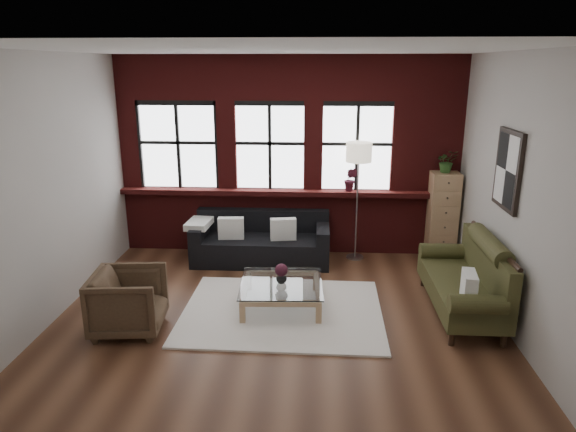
# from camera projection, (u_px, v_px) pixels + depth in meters

# --- Properties ---
(floor) EXTENTS (5.50, 5.50, 0.00)m
(floor) POSITION_uv_depth(u_px,v_px,m) (277.00, 317.00, 6.43)
(floor) COLOR #48291A
(floor) RESTS_ON ground
(ceiling) EXTENTS (5.50, 5.50, 0.00)m
(ceiling) POSITION_uv_depth(u_px,v_px,m) (276.00, 49.00, 5.52)
(ceiling) COLOR white
(ceiling) RESTS_ON ground
(wall_back) EXTENTS (5.50, 0.00, 5.50)m
(wall_back) POSITION_uv_depth(u_px,v_px,m) (289.00, 157.00, 8.37)
(wall_back) COLOR #B0ABA3
(wall_back) RESTS_ON ground
(wall_front) EXTENTS (5.50, 0.00, 5.50)m
(wall_front) POSITION_uv_depth(u_px,v_px,m) (248.00, 279.00, 3.58)
(wall_front) COLOR #B0ABA3
(wall_front) RESTS_ON ground
(wall_left) EXTENTS (0.00, 5.00, 5.00)m
(wall_left) POSITION_uv_depth(u_px,v_px,m) (47.00, 190.00, 6.13)
(wall_left) COLOR #B0ABA3
(wall_left) RESTS_ON ground
(wall_right) EXTENTS (0.00, 5.00, 5.00)m
(wall_right) POSITION_uv_depth(u_px,v_px,m) (518.00, 197.00, 5.82)
(wall_right) COLOR #B0ABA3
(wall_right) RESTS_ON ground
(brick_backwall) EXTENTS (5.50, 0.12, 3.20)m
(brick_backwall) POSITION_uv_depth(u_px,v_px,m) (288.00, 157.00, 8.31)
(brick_backwall) COLOR #5C1615
(brick_backwall) RESTS_ON floor
(sill_ledge) EXTENTS (5.50, 0.30, 0.08)m
(sill_ledge) POSITION_uv_depth(u_px,v_px,m) (288.00, 192.00, 8.38)
(sill_ledge) COLOR #5C1615
(sill_ledge) RESTS_ON brick_backwall
(window_left) EXTENTS (1.38, 0.10, 1.50)m
(window_left) POSITION_uv_depth(u_px,v_px,m) (179.00, 147.00, 8.38)
(window_left) COLOR black
(window_left) RESTS_ON brick_backwall
(window_mid) EXTENTS (1.38, 0.10, 1.50)m
(window_mid) POSITION_uv_depth(u_px,v_px,m) (270.00, 148.00, 8.30)
(window_mid) COLOR black
(window_mid) RESTS_ON brick_backwall
(window_right) EXTENTS (1.38, 0.10, 1.50)m
(window_right) POSITION_uv_depth(u_px,v_px,m) (357.00, 149.00, 8.22)
(window_right) COLOR black
(window_right) RESTS_ON brick_backwall
(wall_poster) EXTENTS (0.05, 0.74, 0.94)m
(wall_poster) POSITION_uv_depth(u_px,v_px,m) (508.00, 170.00, 6.04)
(wall_poster) COLOR black
(wall_poster) RESTS_ON wall_right
(shag_rug) EXTENTS (2.55, 2.01, 0.03)m
(shag_rug) POSITION_uv_depth(u_px,v_px,m) (282.00, 311.00, 6.56)
(shag_rug) COLOR white
(shag_rug) RESTS_ON floor
(dark_sofa) EXTENTS (2.16, 0.87, 0.78)m
(dark_sofa) POSITION_uv_depth(u_px,v_px,m) (261.00, 238.00, 8.16)
(dark_sofa) COLOR black
(dark_sofa) RESTS_ON floor
(pillow_a) EXTENTS (0.41, 0.18, 0.34)m
(pillow_a) POSITION_uv_depth(u_px,v_px,m) (231.00, 228.00, 8.04)
(pillow_a) COLOR white
(pillow_a) RESTS_ON dark_sofa
(pillow_b) EXTENTS (0.42, 0.20, 0.34)m
(pillow_b) POSITION_uv_depth(u_px,v_px,m) (283.00, 229.00, 7.99)
(pillow_b) COLOR white
(pillow_b) RESTS_ON dark_sofa
(vintage_settee) EXTENTS (0.84, 1.88, 1.01)m
(vintage_settee) POSITION_uv_depth(u_px,v_px,m) (462.00, 276.00, 6.42)
(vintage_settee) COLOR #38381A
(vintage_settee) RESTS_ON floor
(pillow_settee) EXTENTS (0.19, 0.40, 0.34)m
(pillow_settee) POSITION_uv_depth(u_px,v_px,m) (469.00, 287.00, 5.84)
(pillow_settee) COLOR white
(pillow_settee) RESTS_ON vintage_settee
(armchair) EXTENTS (0.88, 0.86, 0.74)m
(armchair) POSITION_uv_depth(u_px,v_px,m) (129.00, 302.00, 6.02)
(armchair) COLOR #402F20
(armchair) RESTS_ON floor
(coffee_table) EXTENTS (1.09, 1.09, 0.35)m
(coffee_table) POSITION_uv_depth(u_px,v_px,m) (281.00, 295.00, 6.66)
(coffee_table) COLOR tan
(coffee_table) RESTS_ON shag_rug
(vase) EXTENTS (0.16, 0.16, 0.14)m
(vase) POSITION_uv_depth(u_px,v_px,m) (281.00, 278.00, 6.59)
(vase) COLOR #B2B2B2
(vase) RESTS_ON coffee_table
(flowers) EXTENTS (0.17, 0.17, 0.17)m
(flowers) POSITION_uv_depth(u_px,v_px,m) (281.00, 270.00, 6.56)
(flowers) COLOR #481828
(flowers) RESTS_ON vase
(drawer_chest) EXTENTS (0.44, 0.44, 1.42)m
(drawer_chest) POSITION_uv_depth(u_px,v_px,m) (442.00, 216.00, 8.22)
(drawer_chest) COLOR tan
(drawer_chest) RESTS_ON floor
(potted_plant_top) EXTENTS (0.35, 0.31, 0.35)m
(potted_plant_top) POSITION_uv_depth(u_px,v_px,m) (447.00, 161.00, 7.97)
(potted_plant_top) COLOR #2D5923
(potted_plant_top) RESTS_ON drawer_chest
(floor_lamp) EXTENTS (0.40, 0.40, 2.05)m
(floor_lamp) POSITION_uv_depth(u_px,v_px,m) (357.00, 197.00, 8.12)
(floor_lamp) COLOR #A5A5A8
(floor_lamp) RESTS_ON floor
(sill_plant) EXTENTS (0.26, 0.24, 0.38)m
(sill_plant) POSITION_uv_depth(u_px,v_px,m) (351.00, 179.00, 8.23)
(sill_plant) COLOR #481828
(sill_plant) RESTS_ON sill_ledge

